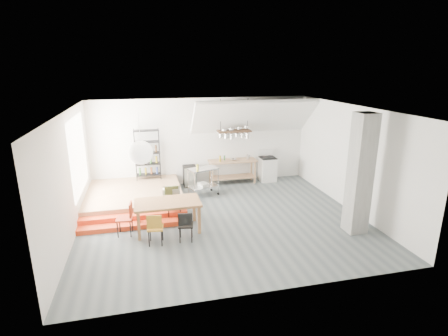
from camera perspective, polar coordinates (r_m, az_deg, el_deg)
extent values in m
plane|color=#4E575A|center=(10.27, -0.17, -8.42)|extent=(8.00, 8.00, 0.00)
cube|color=silver|center=(13.04, -3.66, 4.33)|extent=(8.00, 0.04, 3.20)
cube|color=silver|center=(9.66, -23.96, -1.33)|extent=(0.04, 7.00, 3.20)
cube|color=silver|center=(11.28, 20.05, 1.47)|extent=(0.04, 7.00, 3.20)
cube|color=white|center=(9.39, -0.18, 9.61)|extent=(8.00, 7.00, 0.02)
cube|color=white|center=(12.73, 4.82, 8.35)|extent=(4.40, 1.44, 1.32)
cube|color=white|center=(11.04, -22.65, 1.96)|extent=(0.02, 2.50, 2.20)
cube|color=#A67853|center=(11.82, -14.35, -4.50)|extent=(3.00, 3.00, 0.40)
cube|color=red|center=(10.07, -14.40, -9.06)|extent=(3.00, 0.35, 0.13)
cube|color=red|center=(10.36, -14.41, -7.92)|extent=(3.00, 0.35, 0.27)
cube|color=gray|center=(9.70, 21.33, -0.97)|extent=(0.50, 0.50, 3.20)
cube|color=#A67853|center=(13.10, 1.40, 1.18)|extent=(1.80, 0.60, 0.06)
cube|color=#A67853|center=(13.28, 1.38, -1.45)|extent=(1.70, 0.55, 0.04)
cube|color=#A67853|center=(13.65, 4.49, -0.21)|extent=(0.06, 0.06, 0.86)
cube|color=#A67853|center=(13.26, -2.29, -0.67)|extent=(0.06, 0.06, 0.86)
cube|color=#A67853|center=(13.25, 5.06, -0.74)|extent=(0.06, 0.06, 0.86)
cube|color=#A67853|center=(12.85, -1.91, -1.23)|extent=(0.06, 0.06, 0.86)
cube|color=white|center=(13.63, 7.09, -0.23)|extent=(0.60, 0.60, 0.90)
cube|color=black|center=(13.50, 7.16, 1.69)|extent=(0.58, 0.58, 0.03)
cube|color=white|center=(13.73, 6.78, 2.50)|extent=(0.60, 0.05, 0.25)
cylinder|color=black|center=(13.67, 7.51, 1.96)|extent=(0.18, 0.18, 0.02)
cylinder|color=black|center=(13.58, 6.41, 1.90)|extent=(0.18, 0.18, 0.02)
cylinder|color=black|center=(13.42, 7.93, 1.68)|extent=(0.18, 0.18, 0.02)
cylinder|color=black|center=(13.32, 6.81, 1.61)|extent=(0.18, 0.18, 0.02)
cube|color=#42271A|center=(12.66, 1.66, 6.07)|extent=(1.20, 0.50, 0.05)
cylinder|color=black|center=(12.45, -0.56, 8.58)|extent=(0.02, 0.02, 1.15)
cylinder|color=black|center=(12.71, 3.89, 8.70)|extent=(0.02, 0.02, 1.15)
cylinder|color=silver|center=(12.52, -0.50, 5.31)|extent=(0.16, 0.16, 0.12)
cylinder|color=silver|center=(12.57, 0.39, 5.26)|extent=(0.20, 0.20, 0.16)
cylinder|color=silver|center=(12.62, 1.27, 5.21)|extent=(0.16, 0.16, 0.20)
cylinder|color=silver|center=(12.66, 2.16, 5.42)|extent=(0.20, 0.20, 0.12)
cylinder|color=silver|center=(12.72, 3.03, 5.37)|extent=(0.16, 0.16, 0.16)
cylinder|color=silver|center=(12.78, 3.89, 5.31)|extent=(0.20, 0.20, 0.20)
cylinder|color=black|center=(12.83, -10.53, 2.52)|extent=(0.02, 0.02, 1.80)
cylinder|color=black|center=(12.82, -14.27, 2.28)|extent=(0.02, 0.02, 1.80)
cylinder|color=black|center=(12.48, -10.44, 2.14)|extent=(0.02, 0.02, 1.80)
cylinder|color=black|center=(12.47, -14.29, 1.89)|extent=(0.02, 0.02, 1.80)
cube|color=black|center=(12.84, -12.18, -1.04)|extent=(0.88, 0.38, 0.02)
cube|color=black|center=(12.73, -12.29, 0.68)|extent=(0.88, 0.38, 0.02)
cube|color=black|center=(12.63, -12.39, 2.43)|extent=(0.88, 0.38, 0.02)
cube|color=black|center=(12.55, -12.50, 4.20)|extent=(0.88, 0.38, 0.02)
cube|color=black|center=(12.47, -12.62, 6.00)|extent=(0.88, 0.38, 0.03)
cylinder|color=#458434|center=(12.80, -12.22, -0.44)|extent=(0.07, 0.07, 0.24)
cylinder|color=olive|center=(12.70, -12.32, 1.29)|extent=(0.07, 0.07, 0.24)
cylinder|color=brown|center=(12.60, -12.43, 3.05)|extent=(0.07, 0.07, 0.24)
cube|color=#A67853|center=(10.55, -8.56, -4.68)|extent=(0.60, 0.40, 0.03)
cylinder|color=black|center=(10.76, -7.18, -4.68)|extent=(0.02, 0.02, 0.13)
cylinder|color=black|center=(10.72, -10.06, -4.88)|extent=(0.02, 0.02, 0.13)
cylinder|color=black|center=(10.44, -6.97, -5.33)|extent=(0.02, 0.02, 0.13)
cylinder|color=black|center=(10.40, -9.94, -5.54)|extent=(0.02, 0.02, 0.13)
sphere|color=white|center=(9.03, -13.42, 2.44)|extent=(0.60, 0.60, 0.60)
cube|color=#905C34|center=(9.48, -9.22, -5.62)|extent=(1.75, 1.00, 0.06)
cube|color=#905C34|center=(10.09, -4.90, -6.59)|extent=(0.08, 0.08, 0.76)
cube|color=#905C34|center=(9.99, -13.82, -7.27)|extent=(0.08, 0.08, 0.76)
cube|color=#905C34|center=(9.35, -4.06, -8.49)|extent=(0.08, 0.08, 0.76)
cube|color=#905C34|center=(9.24, -13.74, -9.27)|extent=(0.08, 0.08, 0.76)
cube|color=#BA8220|center=(8.95, -11.14, -9.56)|extent=(0.43, 0.43, 0.04)
cube|color=#BA8220|center=(8.70, -11.33, -8.63)|extent=(0.37, 0.09, 0.34)
cylinder|color=black|center=(8.93, -12.15, -11.28)|extent=(0.03, 0.03, 0.42)
cylinder|color=black|center=(8.90, -10.14, -11.26)|extent=(0.03, 0.03, 0.42)
cylinder|color=black|center=(9.21, -11.95, -10.40)|extent=(0.03, 0.03, 0.42)
cylinder|color=black|center=(9.17, -10.00, -10.38)|extent=(0.03, 0.03, 0.42)
cube|color=black|center=(9.02, -6.27, -9.24)|extent=(0.43, 0.43, 0.04)
cube|color=black|center=(8.77, -6.35, -8.34)|extent=(0.36, 0.09, 0.33)
cylinder|color=black|center=(8.99, -7.23, -10.90)|extent=(0.03, 0.03, 0.41)
cylinder|color=black|center=(8.97, -5.29, -10.88)|extent=(0.03, 0.03, 0.41)
cylinder|color=black|center=(9.25, -7.13, -10.06)|extent=(0.03, 0.03, 0.41)
cylinder|color=black|center=(9.24, -5.25, -10.04)|extent=(0.03, 0.03, 0.41)
cube|color=#4B5528|center=(10.26, -8.30, -5.70)|extent=(0.47, 0.47, 0.04)
cube|color=#4B5528|center=(10.34, -8.56, -3.95)|extent=(0.41, 0.08, 0.37)
cylinder|color=black|center=(10.53, -7.51, -6.51)|extent=(0.03, 0.03, 0.47)
cylinder|color=black|center=(10.48, -9.35, -6.72)|extent=(0.03, 0.03, 0.47)
cylinder|color=black|center=(10.23, -7.12, -7.22)|extent=(0.03, 0.03, 0.47)
cylinder|color=black|center=(10.17, -9.02, -7.43)|extent=(0.03, 0.03, 0.47)
cube|color=#BE371B|center=(9.59, -15.96, -7.94)|extent=(0.45, 0.45, 0.04)
cube|color=#BE371B|center=(9.46, -14.98, -6.52)|extent=(0.08, 0.39, 0.36)
cylinder|color=black|center=(9.52, -15.02, -9.61)|extent=(0.03, 0.03, 0.45)
cylinder|color=black|center=(9.81, -14.77, -8.79)|extent=(0.03, 0.03, 0.45)
cylinder|color=black|center=(9.57, -16.97, -9.63)|extent=(0.03, 0.03, 0.45)
cylinder|color=black|center=(9.86, -16.66, -8.81)|extent=(0.03, 0.03, 0.45)
cube|color=silver|center=(11.84, -3.43, -0.15)|extent=(1.09, 0.82, 0.04)
cube|color=silver|center=(12.03, -3.38, -3.01)|extent=(1.09, 0.82, 0.03)
cylinder|color=silver|center=(12.39, -2.08, -1.63)|extent=(0.03, 0.03, 0.93)
sphere|color=black|center=(12.53, -2.06, -3.56)|extent=(0.09, 0.09, 0.09)
cylinder|color=silver|center=(11.99, -5.83, -2.33)|extent=(0.03, 0.03, 0.93)
sphere|color=black|center=(12.13, -5.78, -4.30)|extent=(0.09, 0.09, 0.09)
cylinder|color=silver|center=(12.00, -0.95, -2.22)|extent=(0.03, 0.03, 0.93)
sphere|color=black|center=(12.14, -0.94, -4.20)|extent=(0.09, 0.09, 0.09)
cylinder|color=silver|center=(11.58, -4.80, -2.96)|extent=(0.03, 0.03, 0.93)
sphere|color=black|center=(11.74, -4.75, -5.00)|extent=(0.09, 0.09, 0.09)
cube|color=black|center=(12.99, -5.63, -1.30)|extent=(0.46, 0.46, 0.78)
imported|color=beige|center=(10.49, -8.59, -3.91)|extent=(0.54, 0.40, 0.27)
imported|color=silver|center=(13.04, 1.51, 1.38)|extent=(0.29, 0.29, 0.06)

